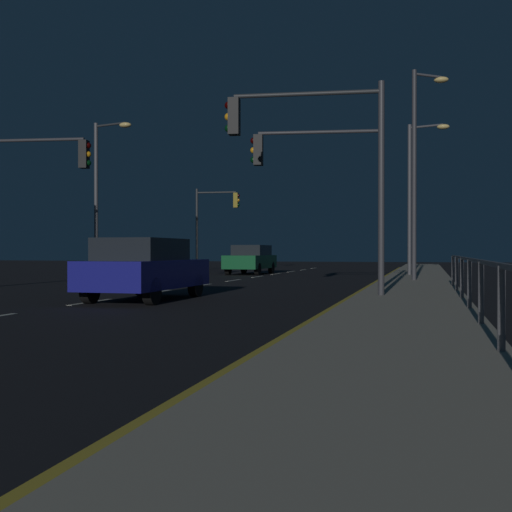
# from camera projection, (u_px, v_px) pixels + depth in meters

# --- Properties ---
(ground_plane) EXTENTS (112.00, 112.00, 0.00)m
(ground_plane) POSITION_uv_depth(u_px,v_px,m) (164.00, 291.00, 20.09)
(ground_plane) COLOR black
(ground_plane) RESTS_ON ground
(sidewalk_right) EXTENTS (2.71, 77.00, 0.14)m
(sidewalk_right) POSITION_uv_depth(u_px,v_px,m) (412.00, 293.00, 18.16)
(sidewalk_right) COLOR #9E937F
(sidewalk_right) RESTS_ON ground
(lane_markings_center) EXTENTS (0.14, 50.00, 0.01)m
(lane_markings_center) POSITION_uv_depth(u_px,v_px,m) (202.00, 285.00, 23.48)
(lane_markings_center) COLOR silver
(lane_markings_center) RESTS_ON ground
(lane_edge_line) EXTENTS (0.14, 53.00, 0.01)m
(lane_edge_line) POSITION_uv_depth(u_px,v_px,m) (370.00, 285.00, 23.40)
(lane_edge_line) COLOR gold
(lane_edge_line) RESTS_ON ground
(car) EXTENTS (1.87, 4.42, 1.57)m
(car) POSITION_uv_depth(u_px,v_px,m) (145.00, 268.00, 16.38)
(car) COLOR navy
(car) RESTS_ON ground
(car_oncoming) EXTENTS (1.90, 4.43, 1.57)m
(car_oncoming) POSITION_uv_depth(u_px,v_px,m) (251.00, 259.00, 34.85)
(car_oncoming) COLOR #14592D
(car_oncoming) RESTS_ON ground
(traffic_light_near_left) EXTENTS (4.08, 0.67, 5.39)m
(traffic_light_near_left) POSITION_uv_depth(u_px,v_px,m) (312.00, 146.00, 16.50)
(traffic_light_near_left) COLOR #38383D
(traffic_light_near_left) RESTS_ON sidewalk_right
(traffic_light_far_right) EXTENTS (3.71, 0.73, 5.33)m
(traffic_light_far_right) POSITION_uv_depth(u_px,v_px,m) (34.00, 179.00, 22.27)
(traffic_light_far_right) COLOR #4C4C51
(traffic_light_far_right) RESTS_ON ground
(traffic_light_overhead_east) EXTENTS (4.12, 0.79, 5.05)m
(traffic_light_overhead_east) POSITION_uv_depth(u_px,v_px,m) (322.00, 171.00, 20.01)
(traffic_light_overhead_east) COLOR #2D3033
(traffic_light_overhead_east) RESTS_ON sidewalk_right
(traffic_light_mid_left) EXTENTS (2.92, 0.47, 5.30)m
(traffic_light_mid_left) POSITION_uv_depth(u_px,v_px,m) (215.00, 214.00, 41.82)
(traffic_light_mid_left) COLOR #2D3033
(traffic_light_mid_left) RESTS_ON ground
(street_lamp_mid_block) EXTENTS (1.37, 1.03, 8.04)m
(street_lamp_mid_block) POSITION_uv_depth(u_px,v_px,m) (419.00, 157.00, 24.77)
(street_lamp_mid_block) COLOR #38383D
(street_lamp_mid_block) RESTS_ON sidewalk_right
(street_lamp_median) EXTENTS (1.87, 0.69, 7.05)m
(street_lamp_median) POSITION_uv_depth(u_px,v_px,m) (416.00, 184.00, 30.15)
(street_lamp_median) COLOR #4C4C51
(street_lamp_median) RESTS_ON sidewalk_right
(street_lamp_across_street) EXTENTS (2.05, 0.69, 7.10)m
(street_lamp_across_street) POSITION_uv_depth(u_px,v_px,m) (102.00, 184.00, 29.33)
(street_lamp_across_street) COLOR #4C4C51
(street_lamp_across_street) RESTS_ON ground
(barrier_fence) EXTENTS (0.09, 22.67, 0.98)m
(barrier_fence) POSITION_uv_depth(u_px,v_px,m) (481.00, 276.00, 9.91)
(barrier_fence) COLOR #59595E
(barrier_fence) RESTS_ON sidewalk_right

